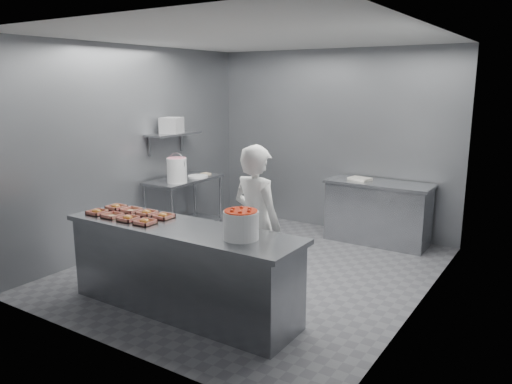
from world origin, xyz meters
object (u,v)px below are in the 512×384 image
at_px(strawberry_tub, 241,224).
at_px(service_counter, 182,269).
at_px(tray_4, 116,207).
at_px(glaze_bucket, 177,170).
at_px(tray_3, 145,222).
at_px(tray_5, 131,210).
at_px(tray_6, 147,213).
at_px(appliance, 172,125).
at_px(tray_0, 97,212).
at_px(prep_table, 184,198).
at_px(back_counter, 378,212).
at_px(tray_7, 163,216).
at_px(worker, 257,225).
at_px(tray_1, 113,215).
at_px(tray_2, 128,218).

bearing_deg(strawberry_tub, service_counter, 179.28).
height_order(tray_4, strawberry_tub, strawberry_tub).
bearing_deg(glaze_bucket, tray_3, -57.03).
relative_size(service_counter, tray_5, 13.88).
xyz_separation_m(tray_6, appliance, (-1.23, 1.79, 0.76)).
relative_size(service_counter, tray_0, 13.88).
xyz_separation_m(strawberry_tub, appliance, (-2.56, 1.93, 0.64)).
distance_m(prep_table, tray_5, 2.02).
height_order(back_counter, tray_5, tray_5).
bearing_deg(tray_7, worker, 28.29).
xyz_separation_m(tray_5, tray_6, (0.24, -0.00, 0.00)).
relative_size(tray_6, glaze_bucket, 0.44).
height_order(tray_1, tray_7, tray_7).
xyz_separation_m(service_counter, tray_2, (-0.59, -0.13, 0.47)).
bearing_deg(back_counter, appliance, -153.91).
bearing_deg(prep_table, tray_4, -72.32).
distance_m(tray_4, tray_7, 0.72).
bearing_deg(glaze_bucket, tray_2, -62.78).
distance_m(tray_0, tray_3, 0.72).
distance_m(tray_5, strawberry_tub, 1.58).
height_order(prep_table, back_counter, same).
xyz_separation_m(tray_4, worker, (1.59, 0.47, -0.08)).
relative_size(tray_0, tray_3, 1.00).
relative_size(service_counter, worker, 1.54).
bearing_deg(tray_4, glaze_bucket, 106.10).
relative_size(tray_2, tray_5, 1.00).
distance_m(tray_3, glaze_bucket, 2.14).
bearing_deg(worker, glaze_bucket, -15.49).
distance_m(tray_0, tray_6, 0.55).
xyz_separation_m(tray_3, glaze_bucket, (-1.16, 1.79, 0.16)).
relative_size(back_counter, tray_1, 8.01).
xyz_separation_m(service_counter, tray_5, (-0.83, 0.13, 0.47)).
relative_size(back_counter, tray_0, 8.01).
height_order(tray_2, tray_5, tray_2).
bearing_deg(tray_1, appliance, 115.82).
xyz_separation_m(prep_table, glaze_bucket, (0.14, -0.30, 0.49)).
bearing_deg(service_counter, back_counter, 74.52).
xyz_separation_m(back_counter, tray_2, (-1.49, -3.38, 0.47)).
xyz_separation_m(tray_3, tray_7, (0.00, 0.27, 0.00)).
height_order(service_counter, tray_3, tray_3).
height_order(back_counter, strawberry_tub, strawberry_tub).
height_order(prep_table, strawberry_tub, strawberry_tub).
distance_m(strawberry_tub, glaze_bucket, 2.80).
xyz_separation_m(tray_2, worker, (1.11, 0.73, -0.08)).
bearing_deg(prep_table, tray_0, -74.46).
xyz_separation_m(tray_1, tray_2, (0.24, -0.00, 0.00)).
xyz_separation_m(back_counter, tray_4, (-1.97, -3.12, 0.47)).
bearing_deg(tray_0, tray_6, 28.97).
bearing_deg(tray_0, glaze_bucket, 103.80).
height_order(tray_0, glaze_bucket, glaze_bucket).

